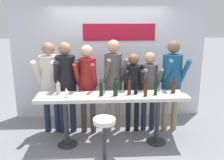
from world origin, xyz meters
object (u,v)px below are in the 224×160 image
object	(u,v)px
wine_bottle_6	(58,88)
wine_bottle_5	(116,87)
person_right	(149,83)
person_center	(113,75)
wine_bottle_2	(174,86)
person_far_right	(172,76)
wine_glass_0	(66,90)
wine_bottle_4	(136,87)
person_center_left	(87,80)
person_center_right	(133,84)
person_far_left	(50,78)
person_left	(66,78)
bar_stool	(104,134)
wine_bottle_0	(101,88)
wine_bottle_1	(146,90)
tasting_table	(112,103)
wine_bottle_7	(156,88)
wine_bottle_3	(129,86)

from	to	relation	value
wine_bottle_6	wine_bottle_5	bearing A→B (deg)	-7.91
person_right	wine_bottle_6	bearing A→B (deg)	-168.94
person_center	wine_bottle_2	distance (m)	1.15
person_center	person_right	xyz separation A→B (m)	(0.71, -0.00, -0.16)
person_far_right	wine_glass_0	bearing A→B (deg)	-170.25
person_center	person_right	distance (m)	0.72
wine_bottle_4	wine_bottle_6	bearing A→B (deg)	177.51
person_center_left	wine_bottle_6	xyz separation A→B (m)	(-0.49, -0.38, -0.03)
person_center_right	wine_bottle_4	size ratio (longest dim) A/B	5.52
person_far_left	wine_bottle_6	world-z (taller)	person_far_left
person_far_left	wine_glass_0	world-z (taller)	person_far_left
person_center_left	person_left	bearing A→B (deg)	-177.72
bar_stool	wine_bottle_0	world-z (taller)	wine_bottle_0
wine_bottle_2	wine_bottle_1	bearing A→B (deg)	-162.89
person_far_left	person_center	size ratio (longest dim) A/B	0.98
person_center_left	person_center_right	distance (m)	0.89
bar_stool	person_right	bearing A→B (deg)	51.57
person_center_right	wine_bottle_1	world-z (taller)	person_center_right
person_left	tasting_table	bearing A→B (deg)	-41.75
person_center_left	wine_bottle_6	size ratio (longest dim) A/B	6.78
wine_bottle_1	wine_bottle_7	bearing A→B (deg)	19.52
person_left	person_center	distance (m)	0.91
wine_bottle_3	person_right	bearing A→B (deg)	48.69
person_far_left	person_center_left	world-z (taller)	person_far_left
person_center	wine_bottle_4	distance (m)	0.63
wine_bottle_2	person_far_left	bearing A→B (deg)	167.86
person_right	wine_bottle_5	xyz separation A→B (m)	(-0.70, -0.58, 0.09)
wine_bottle_0	wine_bottle_3	bearing A→B (deg)	5.71
person_right	wine_bottle_7	xyz separation A→B (m)	(-0.00, -0.56, 0.07)
wine_bottle_1	wine_bottle_7	distance (m)	0.20
person_center_right	wine_bottle_2	distance (m)	0.80
bar_stool	person_center_right	size ratio (longest dim) A/B	0.49
person_center	wine_bottle_0	world-z (taller)	person_center
wine_bottle_0	wine_bottle_1	world-z (taller)	wine_bottle_0
tasting_table	person_far_right	size ratio (longest dim) A/B	1.45
person_left	wine_bottle_5	bearing A→B (deg)	-42.29
person_far_left	person_center_left	xyz separation A→B (m)	(0.72, -0.08, -0.02)
wine_bottle_4	wine_bottle_7	world-z (taller)	wine_bottle_7
person_right	wine_bottle_3	size ratio (longest dim) A/B	4.90
person_far_right	wine_bottle_2	world-z (taller)	person_far_right
person_far_left	wine_bottle_3	bearing A→B (deg)	-14.71
person_far_left	wine_bottle_0	xyz separation A→B (m)	(0.98, -0.59, -0.04)
wine_bottle_1	wine_bottle_5	bearing A→B (deg)	173.84
wine_bottle_7	wine_bottle_1	bearing A→B (deg)	-160.48
wine_glass_0	person_center_right	bearing A→B (deg)	25.70
bar_stool	person_center	bearing A→B (deg)	79.87
person_center	bar_stool	bearing A→B (deg)	-110.37
wine_bottle_4	wine_bottle_6	xyz separation A→B (m)	(-1.36, 0.06, -0.01)
tasting_table	bar_stool	distance (m)	0.70
person_left	wine_glass_0	distance (m)	0.61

